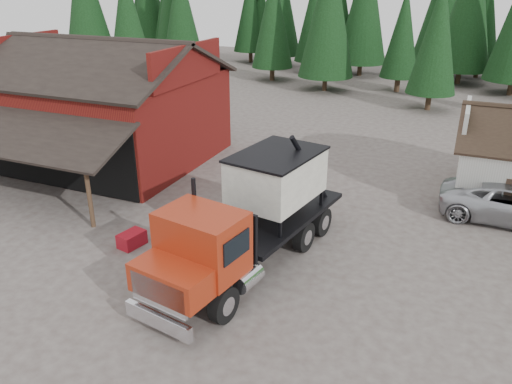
% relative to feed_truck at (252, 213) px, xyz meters
% --- Properties ---
extents(ground, '(120.00, 120.00, 0.00)m').
position_rel_feed_truck_xyz_m(ground, '(-2.14, -2.03, -2.18)').
color(ground, '#4E433D').
rests_on(ground, ground).
extents(red_barn, '(12.80, 13.63, 7.18)m').
position_rel_feed_truck_xyz_m(red_barn, '(-13.14, 7.88, 0.51)').
color(red_barn, maroon).
rests_on(red_barn, ground).
extents(conifer_backdrop, '(76.00, 16.00, 16.00)m').
position_rel_feed_truck_xyz_m(conifer_backdrop, '(-2.14, 39.97, -2.18)').
color(conifer_backdrop, black).
rests_on(conifer_backdrop, ground).
extents(near_pine_a, '(4.40, 4.40, 11.40)m').
position_rel_feed_truck_xyz_m(near_pine_a, '(-24.14, 25.97, 4.21)').
color(near_pine_a, '#382619').
rests_on(near_pine_a, ground).
extents(near_pine_b, '(3.96, 3.96, 10.40)m').
position_rel_feed_truck_xyz_m(near_pine_b, '(3.86, 27.97, 3.71)').
color(near_pine_b, '#382619').
rests_on(near_pine_b, ground).
extents(near_pine_d, '(5.28, 5.28, 13.40)m').
position_rel_feed_truck_xyz_m(near_pine_d, '(-6.14, 31.97, 5.22)').
color(near_pine_d, '#382619').
rests_on(near_pine_d, ground).
extents(feed_truck, '(4.52, 10.64, 4.66)m').
position_rel_feed_truck_xyz_m(feed_truck, '(0.00, 0.00, 0.00)').
color(feed_truck, black).
rests_on(feed_truck, ground).
extents(equip_box, '(0.91, 1.22, 0.60)m').
position_rel_feed_truck_xyz_m(equip_box, '(-5.12, -0.67, -1.88)').
color(equip_box, maroon).
rests_on(equip_box, ground).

